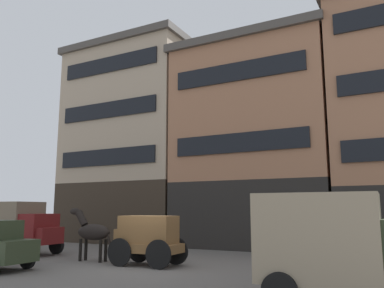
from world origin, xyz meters
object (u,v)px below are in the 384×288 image
(delivery_truck_near, at_px, (344,244))
(fire_hydrant_curbside, at_px, (53,238))
(cargo_wagon, at_px, (147,236))
(pedestrian_officer, at_px, (38,230))
(draft_horse, at_px, (92,232))
(delivery_truck_far, at_px, (19,226))

(delivery_truck_near, bearing_deg, fire_hydrant_curbside, 155.32)
(cargo_wagon, relative_size, pedestrian_officer, 1.65)
(draft_horse, height_order, delivery_truck_near, delivery_truck_near)
(delivery_truck_near, height_order, delivery_truck_far, same)
(delivery_truck_far, distance_m, pedestrian_officer, 4.12)
(pedestrian_officer, bearing_deg, delivery_truck_far, -53.74)
(delivery_truck_far, bearing_deg, pedestrian_officer, 126.26)
(delivery_truck_near, xyz_separation_m, pedestrian_officer, (-18.60, 7.19, -0.44))
(delivery_truck_near, relative_size, delivery_truck_far, 1.00)
(cargo_wagon, relative_size, fire_hydrant_curbside, 3.56)
(cargo_wagon, bearing_deg, delivery_truck_far, 177.63)
(draft_horse, xyz_separation_m, fire_hydrant_curbside, (-7.86, 5.11, -0.84))
(cargo_wagon, xyz_separation_m, fire_hydrant_curbside, (-10.81, 5.11, -0.72))
(draft_horse, height_order, fire_hydrant_curbside, draft_horse)
(cargo_wagon, bearing_deg, draft_horse, -179.96)
(delivery_truck_far, distance_m, fire_hydrant_curbside, 5.56)
(pedestrian_officer, bearing_deg, draft_horse, -25.59)
(draft_horse, relative_size, delivery_truck_far, 0.53)
(draft_horse, height_order, delivery_truck_far, delivery_truck_far)
(draft_horse, xyz_separation_m, delivery_truck_near, (11.00, -3.55, 0.15))
(pedestrian_officer, height_order, fire_hydrant_curbside, pedestrian_officer)
(delivery_truck_far, bearing_deg, fire_hydrant_curbside, 119.27)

